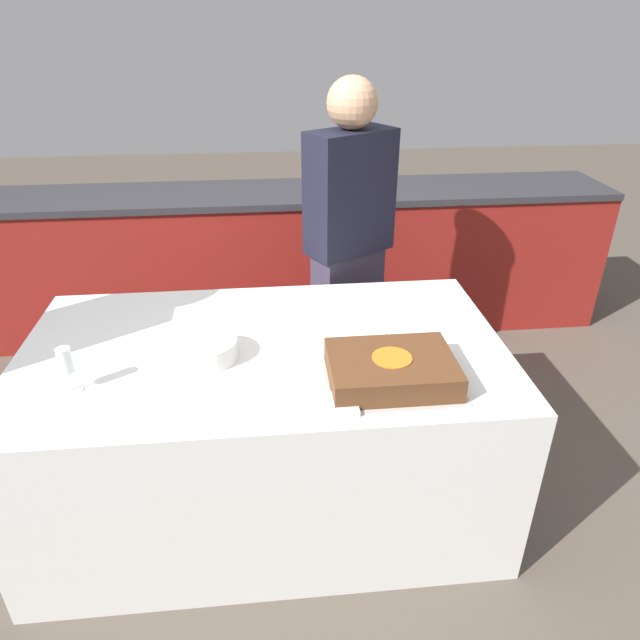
{
  "coord_description": "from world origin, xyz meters",
  "views": [
    {
      "loc": [
        0.03,
        -1.87,
        1.9
      ],
      "look_at": [
        0.22,
        0.0,
        0.87
      ],
      "focal_mm": 32.0,
      "sensor_mm": 36.0,
      "label": 1
    }
  ],
  "objects_px": {
    "cake": "(391,369)",
    "wine_glass": "(66,364)",
    "person_cutting_cake": "(349,248)",
    "plate_stack": "(207,349)"
  },
  "relations": [
    {
      "from": "wine_glass",
      "to": "person_cutting_cake",
      "type": "height_order",
      "value": "person_cutting_cake"
    },
    {
      "from": "plate_stack",
      "to": "person_cutting_cake",
      "type": "xyz_separation_m",
      "value": [
        0.64,
        0.81,
        0.05
      ]
    },
    {
      "from": "person_cutting_cake",
      "to": "wine_glass",
      "type": "bearing_deg",
      "value": 11.73
    },
    {
      "from": "cake",
      "to": "person_cutting_cake",
      "type": "relative_size",
      "value": 0.28
    },
    {
      "from": "cake",
      "to": "person_cutting_cake",
      "type": "height_order",
      "value": "person_cutting_cake"
    },
    {
      "from": "plate_stack",
      "to": "person_cutting_cake",
      "type": "relative_size",
      "value": 0.13
    },
    {
      "from": "cake",
      "to": "wine_glass",
      "type": "distance_m",
      "value": 1.08
    },
    {
      "from": "plate_stack",
      "to": "person_cutting_cake",
      "type": "bearing_deg",
      "value": 51.79
    },
    {
      "from": "wine_glass",
      "to": "person_cutting_cake",
      "type": "distance_m",
      "value": 1.45
    },
    {
      "from": "wine_glass",
      "to": "person_cutting_cake",
      "type": "bearing_deg",
      "value": 42.01
    }
  ]
}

